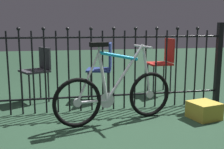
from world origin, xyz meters
TOP-DOWN VIEW (x-y plane):
  - ground_plane at (0.00, 0.00)m, footprint 20.00×20.00m
  - iron_fence at (-0.05, 0.55)m, footprint 3.41×0.07m
  - bicycle at (0.04, 0.06)m, footprint 1.48×0.46m
  - chair_red at (1.16, 1.36)m, footprint 0.38×0.38m
  - chair_charcoal at (-0.89, 1.20)m, footprint 0.49×0.49m
  - chair_navy at (0.09, 1.13)m, footprint 0.45×0.45m
  - display_crate at (1.13, -0.06)m, footprint 0.39×0.39m

SIDE VIEW (x-z plane):
  - ground_plane at x=0.00m, z-range 0.00..0.00m
  - display_crate at x=1.13m, z-range 0.00..0.21m
  - bicycle at x=0.04m, z-range -0.14..0.81m
  - chair_charcoal at x=-0.89m, z-range 0.10..0.91m
  - chair_navy at x=0.09m, z-range 0.09..0.96m
  - chair_red at x=1.16m, z-range 0.11..1.02m
  - iron_fence at x=-0.05m, z-range 0.00..1.17m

